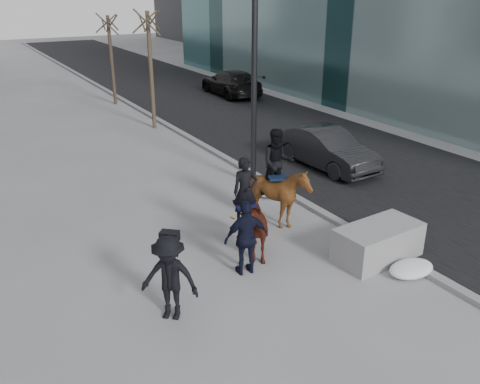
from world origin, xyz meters
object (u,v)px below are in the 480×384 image
planter (378,242)px  mounted_right (279,188)px  car_near (326,148)px  mounted_left (248,220)px

planter → mounted_right: size_ratio=0.79×
car_near → mounted_left: size_ratio=1.76×
mounted_left → mounted_right: 1.78m
planter → mounted_right: 2.94m
planter → car_near: bearing=61.5°
mounted_left → planter: bearing=-35.2°
car_near → mounted_right: (-4.13, -3.07, 0.37)m
car_near → mounted_right: 5.16m
mounted_left → mounted_right: size_ratio=0.90×
planter → mounted_right: mounted_right is taller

